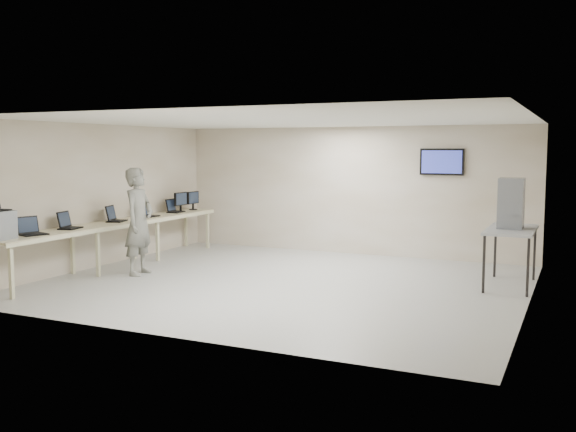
% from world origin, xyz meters
% --- Properties ---
extents(room, '(8.01, 7.01, 2.81)m').
position_xyz_m(room, '(0.03, 0.06, 1.41)').
color(room, '#999999').
rests_on(room, ground).
extents(workbench, '(0.76, 6.00, 0.90)m').
position_xyz_m(workbench, '(-3.59, 0.00, 0.83)').
color(workbench, '#B7AD8C').
rests_on(workbench, ground).
extents(laptop_0, '(0.43, 0.46, 0.31)m').
position_xyz_m(laptop_0, '(-3.60, -2.14, 0.98)').
color(laptop_0, black).
rests_on(laptop_0, workbench).
extents(laptop_1, '(0.40, 0.45, 0.31)m').
position_xyz_m(laptop_1, '(-3.66, -1.25, 0.98)').
color(laptop_1, black).
rests_on(laptop_1, workbench).
extents(laptop_2, '(0.43, 0.47, 0.31)m').
position_xyz_m(laptop_2, '(-3.66, 0.00, 0.98)').
color(laptop_2, black).
rests_on(laptop_2, workbench).
extents(laptop_3, '(0.30, 0.36, 0.27)m').
position_xyz_m(laptop_3, '(-3.61, 1.02, 0.97)').
color(laptop_3, black).
rests_on(laptop_3, workbench).
extents(laptop_4, '(0.35, 0.41, 0.30)m').
position_xyz_m(laptop_4, '(-3.65, 2.00, 0.98)').
color(laptop_4, black).
rests_on(laptop_4, workbench).
extents(monitor_near, '(0.20, 0.44, 0.44)m').
position_xyz_m(monitor_near, '(-3.60, 2.20, 1.16)').
color(monitor_near, black).
rests_on(monitor_near, workbench).
extents(monitor_far, '(0.19, 0.43, 0.43)m').
position_xyz_m(monitor_far, '(-3.60, 2.71, 1.16)').
color(monitor_far, black).
rests_on(monitor_far, workbench).
extents(soldier, '(0.56, 0.77, 1.98)m').
position_xyz_m(soldier, '(-2.74, -0.41, 0.99)').
color(soldier, '#595A4F').
rests_on(soldier, ground).
extents(side_table, '(0.77, 1.65, 0.99)m').
position_xyz_m(side_table, '(3.60, 1.37, 0.92)').
color(side_table, '#96999C').
rests_on(side_table, ground).
extents(storage_bins, '(0.40, 0.45, 0.85)m').
position_xyz_m(storage_bins, '(3.58, 1.37, 1.41)').
color(storage_bins, gray).
rests_on(storage_bins, side_table).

